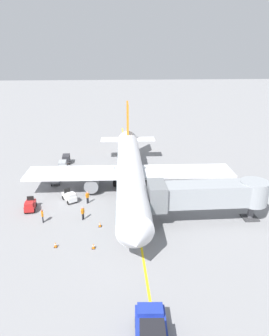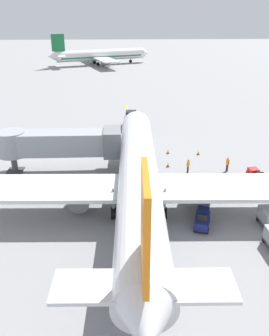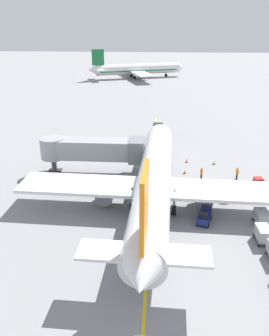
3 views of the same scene
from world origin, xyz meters
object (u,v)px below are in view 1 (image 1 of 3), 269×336
parked_airliner (130,170)px  safety_cone_nose_right (100,224)px  baggage_tug_spare (30,205)px  baggage_cart_second_in_train (63,171)px  baggage_tug_lead (94,179)px  baggage_cart_front (56,178)px  baggage_cart_third_in_train (62,165)px  pushback_tractor (151,334)px  ground_crew_marshaller (83,213)px  jet_bridge (208,194)px  baggage_cart_tail_end (66,158)px  ground_crew_wing_walker (42,215)px  baggage_tug_trailing (70,196)px  safety_cone_nose_left (56,245)px  safety_cone_wing_tip (93,246)px

parked_airliner → safety_cone_nose_right: (4.10, 9.69, -2.90)m
baggage_tug_spare → baggage_cart_second_in_train: size_ratio=0.89×
baggage_tug_lead → safety_cone_nose_right: (-1.34, 12.94, -0.42)m
baggage_tug_spare → baggage_cart_front: bearing=-102.5°
baggage_cart_third_in_train → baggage_cart_second_in_train: bearing=99.6°
pushback_tractor → baggage_tug_lead: 29.28m
baggage_cart_front → ground_crew_marshaller: ground_crew_marshaller is taller
jet_bridge → ground_crew_marshaller: bearing=-4.8°
baggage_cart_front → baggage_cart_tail_end: same height
baggage_cart_third_in_train → ground_crew_wing_walker: 17.52m
baggage_cart_second_in_train → ground_crew_wing_walker: 14.75m
baggage_tug_trailing → baggage_cart_tail_end: baggage_tug_trailing is taller
baggage_tug_spare → baggage_cart_tail_end: (-2.22, -17.84, 0.24)m
baggage_cart_third_in_train → baggage_cart_tail_end: same height
parked_airliner → baggage_cart_second_in_train: 12.66m
baggage_tug_trailing → baggage_cart_tail_end: (2.50, -15.61, 0.24)m
baggage_tug_spare → ground_crew_wing_walker: bearing=125.0°
jet_bridge → baggage_tug_trailing: (16.98, -6.33, -2.74)m
baggage_cart_third_in_train → ground_crew_wing_walker: (-0.17, 17.52, 0.00)m
baggage_cart_third_in_train → safety_cone_nose_left: 22.87m
ground_crew_wing_walker → ground_crew_marshaller: same height
pushback_tractor → safety_cone_nose_right: pushback_tractor is taller
jet_bridge → safety_cone_wing_tip: (13.22, 4.80, -3.17)m
jet_bridge → pushback_tractor: (8.68, 16.40, -2.36)m
baggage_tug_lead → pushback_tractor: bearing=100.5°
parked_airliner → baggage_cart_second_in_train: parked_airliner is taller
parked_airliner → baggage_cart_tail_end: size_ratio=12.74×
baggage_cart_second_in_train → ground_crew_marshaller: ground_crew_marshaller is taller
baggage_tug_lead → jet_bridge: bearing=138.5°
jet_bridge → safety_cone_nose_left: bearing=13.9°
pushback_tractor → safety_cone_wing_tip: (4.54, -11.60, -0.81)m
baggage_tug_spare → baggage_cart_front: size_ratio=0.89×
baggage_tug_spare → safety_cone_wing_tip: 12.29m
parked_airliner → baggage_cart_second_in_train: bearing=-31.7°
baggage_cart_tail_end → safety_cone_nose_left: (-2.32, 26.20, -0.66)m
baggage_cart_second_in_train → ground_crew_marshaller: (-4.42, 14.46, 0.00)m
jet_bridge → baggage_tug_spare: jet_bridge is taller
safety_cone_nose_right → safety_cone_nose_left: bearing=39.6°
baggage_tug_lead → baggage_cart_third_in_train: size_ratio=0.94×
jet_bridge → safety_cone_nose_left: size_ratio=24.09×
baggage_cart_front → ground_crew_wing_walker: size_ratio=1.73×
baggage_cart_second_in_train → ground_crew_marshaller: 15.12m
jet_bridge → baggage_cart_tail_end: bearing=-48.4°
baggage_cart_tail_end → ground_crew_marshaller: (-4.71, 20.71, 0.00)m
baggage_cart_front → ground_crew_wing_walker: ground_crew_wing_walker is taller
safety_cone_nose_left → safety_cone_nose_right: 5.81m
baggage_cart_second_in_train → pushback_tractor: bearing=108.1°
baggage_tug_lead → baggage_tug_spare: size_ratio=1.05×
baggage_tug_lead → baggage_tug_trailing: same height
baggage_tug_spare → jet_bridge: bearing=169.3°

